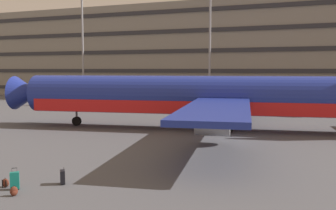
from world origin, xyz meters
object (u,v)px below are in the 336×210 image
(suitcase_purple, at_px, (15,180))
(backpack_red, at_px, (14,191))
(backpack_black, at_px, (6,183))
(suitcase_navy, at_px, (63,177))
(airliner, at_px, (218,98))

(suitcase_purple, xyz_separation_m, backpack_red, (0.62, -0.73, -0.23))
(backpack_black, bearing_deg, suitcase_navy, 31.50)
(backpack_black, bearing_deg, suitcase_purple, -11.28)
(suitcase_purple, xyz_separation_m, backpack_black, (-0.69, 0.14, -0.24))
(suitcase_purple, relative_size, backpack_red, 2.10)
(suitcase_purple, relative_size, backpack_black, 2.17)
(airliner, xyz_separation_m, backpack_black, (-5.50, -20.42, -2.83))
(suitcase_navy, distance_m, backpack_black, 2.64)
(suitcase_navy, relative_size, backpack_red, 1.67)
(backpack_black, bearing_deg, backpack_red, -33.47)
(suitcase_navy, bearing_deg, backpack_red, -112.65)
(suitcase_navy, bearing_deg, airliner, 80.31)
(airliner, distance_m, backpack_red, 21.88)
(suitcase_purple, bearing_deg, backpack_black, 168.72)
(suitcase_navy, relative_size, suitcase_purple, 0.79)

